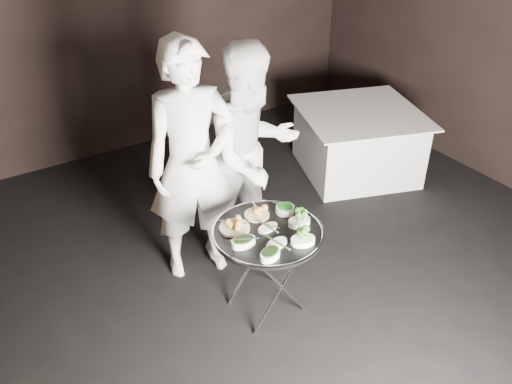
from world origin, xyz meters
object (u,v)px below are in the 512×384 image
serving_tray (268,232)px  waiter_left (192,164)px  waiter_right (252,154)px  dining_table (357,141)px  tray_stand (267,267)px

serving_tray → waiter_left: (-0.19, 0.72, 0.26)m
serving_tray → waiter_right: 0.81m
waiter_left → waiter_right: waiter_left is taller
dining_table → waiter_right: bearing=-162.7°
tray_stand → waiter_left: (-0.19, 0.72, 0.57)m
tray_stand → serving_tray: serving_tray is taller
tray_stand → waiter_right: bearing=65.6°
waiter_left → dining_table: bearing=25.6°
waiter_left → dining_table: 2.28m
tray_stand → dining_table: 2.30m
waiter_left → dining_table: (2.14, 0.50, -0.61)m
tray_stand → waiter_right: size_ratio=0.38×
serving_tray → dining_table: size_ratio=0.65×
serving_tray → waiter_right: bearing=65.6°
serving_tray → waiter_left: size_ratio=0.41×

